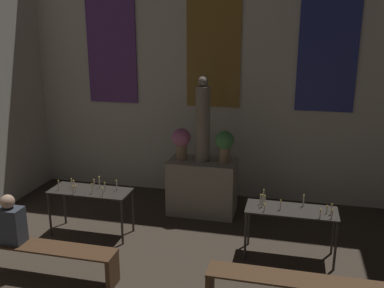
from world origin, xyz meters
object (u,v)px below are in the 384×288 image
object	(u,v)px
altar	(202,187)
pew_back_left	(30,251)
candle_rack_left	(90,195)
flower_vase_left	(181,141)
person_seated	(10,222)
candle_rack_right	(291,215)
flower_vase_right	(225,144)
statue	(203,122)

from	to	relation	value
altar	pew_back_left	world-z (taller)	altar
altar	pew_back_left	bearing A→B (deg)	-126.14
candle_rack_left	altar	bearing A→B (deg)	38.07
flower_vase_left	person_seated	distance (m)	3.13
candle_rack_left	candle_rack_right	xyz separation A→B (m)	(3.17, 0.00, -0.00)
flower_vase_right	candle_rack_left	distance (m)	2.43
pew_back_left	candle_rack_right	bearing A→B (deg)	20.79
candle_rack_right	flower_vase_right	bearing A→B (deg)	133.85
flower_vase_left	flower_vase_right	distance (m)	0.78
statue	pew_back_left	bearing A→B (deg)	-126.14
statue	flower_vase_left	world-z (taller)	statue
flower_vase_left	pew_back_left	size ratio (longest dim) A/B	0.23
pew_back_left	statue	bearing A→B (deg)	53.86
candle_rack_right	person_seated	world-z (taller)	person_seated
altar	person_seated	bearing A→B (deg)	-129.69
flower_vase_right	candle_rack_right	bearing A→B (deg)	-46.15
altar	candle_rack_right	distance (m)	2.02
statue	candle_rack_right	xyz separation A→B (m)	(1.58, -1.24, -1.03)
flower_vase_left	statue	bearing A→B (deg)	0.00
candle_rack_left	person_seated	world-z (taller)	person_seated
flower_vase_right	person_seated	size ratio (longest dim) A/B	0.82
statue	candle_rack_left	distance (m)	2.26
statue	candle_rack_left	world-z (taller)	statue
altar	candle_rack_left	bearing A→B (deg)	-141.93
statue	candle_rack_right	size ratio (longest dim) A/B	1.15
person_seated	candle_rack_left	bearing A→B (deg)	67.93
candle_rack_left	person_seated	bearing A→B (deg)	-112.07
flower_vase_left	person_seated	bearing A→B (deg)	-124.07
statue	flower_vase_left	size ratio (longest dim) A/B	2.64
candle_rack_left	candle_rack_right	distance (m)	3.17
flower_vase_left	flower_vase_right	xyz separation A→B (m)	(0.78, 0.00, 0.00)
candle_rack_right	statue	bearing A→B (deg)	141.92
candle_rack_right	person_seated	size ratio (longest dim) A/B	1.90
flower_vase_left	candle_rack_left	xyz separation A→B (m)	(-1.19, -1.24, -0.66)
statue	flower_vase_right	bearing A→B (deg)	0.00
flower_vase_left	flower_vase_right	bearing A→B (deg)	0.00
statue	flower_vase_right	world-z (taller)	statue
flower_vase_left	candle_rack_right	distance (m)	2.42
candle_rack_right	pew_back_left	distance (m)	3.70
candle_rack_left	candle_rack_right	world-z (taller)	candle_rack_left
altar	flower_vase_left	size ratio (longest dim) A/B	2.12
statue	pew_back_left	distance (m)	3.43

